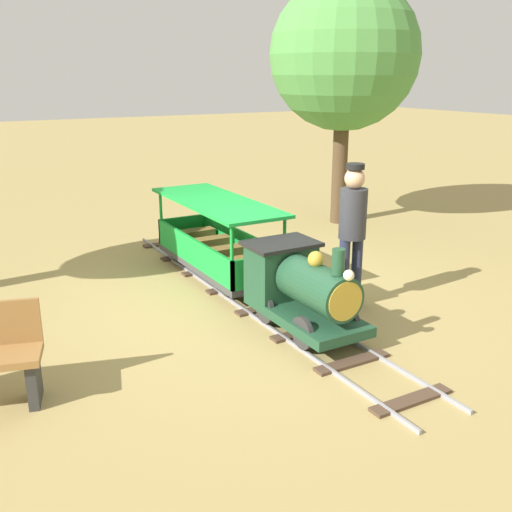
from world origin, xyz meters
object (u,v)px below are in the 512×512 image
at_px(passenger_car, 217,245).
at_px(oak_tree_near, 344,56).
at_px(conductor_person, 352,224).
at_px(locomotive, 301,286).

relative_size(passenger_car, oak_tree_near, 0.58).
bearing_deg(passenger_car, conductor_person, 117.15).
bearing_deg(conductor_person, passenger_car, -62.85).
bearing_deg(passenger_car, locomotive, 90.00).
relative_size(locomotive, conductor_person, 0.89).
height_order(locomotive, conductor_person, conductor_person).
distance_m(locomotive, passenger_car, 1.92).
relative_size(passenger_car, conductor_person, 1.45).
xyz_separation_m(conductor_person, oak_tree_near, (-2.30, -3.25, 1.86)).
bearing_deg(conductor_person, locomotive, 17.58).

